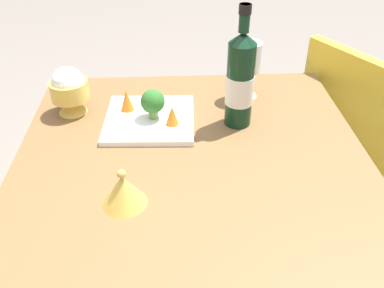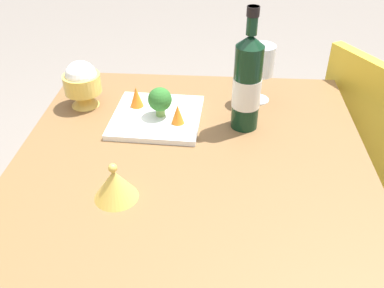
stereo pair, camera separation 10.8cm
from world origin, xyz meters
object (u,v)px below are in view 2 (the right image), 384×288
wine_bottle (247,83)px  rice_bowl_lid (115,184)px  rice_bowl (82,83)px  serving_plate (157,117)px  carrot_garnish_left (178,114)px  broccoli_floret (160,100)px  chair_near_window (375,145)px  carrot_garnish_right (136,97)px  wine_glass (262,62)px

wine_bottle → rice_bowl_lid: (0.30, 0.32, -0.10)m
rice_bowl → serving_plate: (-0.23, 0.07, -0.07)m
serving_plate → carrot_garnish_left: 0.08m
rice_bowl_lid → carrot_garnish_left: bearing=-110.5°
rice_bowl → carrot_garnish_left: 0.32m
rice_bowl_lid → broccoli_floret: (-0.06, -0.33, 0.03)m
serving_plate → broccoli_floret: broccoli_floret is taller
rice_bowl_lid → carrot_garnish_left: (-0.11, -0.30, 0.01)m
rice_bowl → serving_plate: bearing=163.4°
serving_plate → carrot_garnish_left: (-0.07, 0.04, 0.04)m
chair_near_window → rice_bowl: size_ratio=6.00×
rice_bowl_lid → carrot_garnish_right: 0.38m
chair_near_window → serving_plate: size_ratio=3.26×
rice_bowl_lid → serving_plate: size_ratio=0.38×
carrot_garnish_left → carrot_garnish_right: (0.13, -0.09, 0.00)m
wine_bottle → broccoli_floret: (0.24, -0.01, -0.07)m
wine_bottle → rice_bowl_lid: bearing=47.2°
broccoli_floret → carrot_garnish_left: 0.07m
rice_bowl → wine_glass: bearing=-172.9°
wine_glass → serving_plate: wine_glass is taller
rice_bowl → rice_bowl_lid: rice_bowl is taller
rice_bowl → rice_bowl_lid: 0.45m
chair_near_window → rice_bowl: rice_bowl is taller
wine_glass → carrot_garnish_right: size_ratio=2.90×
chair_near_window → wine_glass: bearing=-108.7°
serving_plate → broccoli_floret: bearing=166.8°
chair_near_window → rice_bowl_lid: bearing=-84.2°
rice_bowl → carrot_garnish_right: rice_bowl is taller
wine_bottle → carrot_garnish_left: wine_bottle is taller
rice_bowl_lid → carrot_garnish_left: 0.32m
wine_glass → carrot_garnish_left: 0.30m
chair_near_window → rice_bowl_lid: 0.99m
carrot_garnish_left → rice_bowl_lid: bearing=69.5°
chair_near_window → wine_bottle: bearing=-93.6°
carrot_garnish_right → carrot_garnish_left: bearing=146.8°
chair_near_window → broccoli_floret: size_ratio=9.91×
wine_glass → broccoli_floret: wine_glass is taller
wine_glass → broccoli_floret: 0.32m
rice_bowl_lid → broccoli_floret: bearing=-99.8°
wine_glass → rice_bowl_lid: bearing=53.9°
rice_bowl_lid → serving_plate: rice_bowl_lid is taller
wine_glass → rice_bowl: (0.53, 0.07, -0.05)m
wine_bottle → rice_bowl: wine_bottle is taller
wine_bottle → wine_glass: 0.16m
chair_near_window → serving_plate: (0.73, 0.22, 0.22)m
wine_bottle → carrot_garnish_right: size_ratio=5.48×
wine_glass → rice_bowl_lid: size_ratio=1.79×
wine_glass → carrot_garnish_right: 0.38m
broccoli_floret → carrot_garnish_right: 0.09m
wine_bottle → broccoli_floret: wine_bottle is taller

